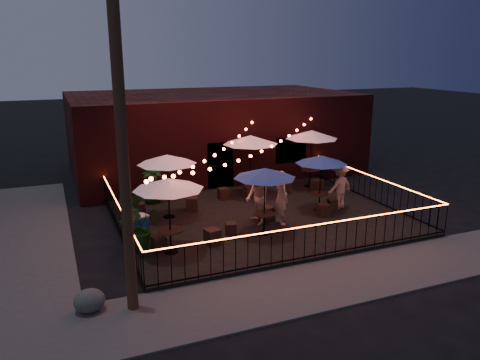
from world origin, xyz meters
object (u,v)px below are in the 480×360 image
Objects in this scene: cafe_table_3 at (251,141)px; cafe_table_0 at (168,185)px; cafe_table_2 at (265,174)px; utility_pole at (122,146)px; cafe_table_1 at (167,160)px; cafe_table_4 at (321,160)px; cafe_table_5 at (312,135)px; cooler at (138,227)px; boulder at (89,301)px.

cafe_table_0 is at bearing -135.27° from cafe_table_3.
cafe_table_3 is at bearing 72.25° from cafe_table_2.
cafe_table_1 is at bearing 67.84° from utility_pole.
utility_pole is 3.52m from cafe_table_0.
cafe_table_0 is 0.83× the size of cafe_table_3.
cafe_table_5 is (1.38, 3.02, 0.38)m from cafe_table_4.
cafe_table_5 is 3.66× the size of cooler.
cafe_table_1 reaches higher than cooler.
cafe_table_1 is at bearing 132.12° from cafe_table_2.
cafe_table_2 is at bearing -107.75° from cafe_table_3.
cafe_table_3 is 1.19× the size of cafe_table_4.
cafe_table_2 is at bearing -154.91° from cafe_table_4.
cafe_table_2 is 0.89× the size of cafe_table_3.
cafe_table_0 reaches higher than cafe_table_2.
cafe_table_5 reaches higher than cafe_table_1.
utility_pole reaches higher than cafe_table_2.
cafe_table_2 is 0.86× the size of cafe_table_5.
cafe_table_5 is at bearing 13.28° from cafe_table_1.
cafe_table_5 is (9.20, 7.32, -1.52)m from utility_pole.
cafe_table_2 reaches higher than cafe_table_4.
cafe_table_4 is at bearing -18.24° from cooler.
boulder is at bearing -136.86° from cooler.
cafe_table_1 reaches higher than cafe_table_2.
cafe_table_1 is 1.06× the size of cafe_table_4.
cooler is (-8.30, -3.30, -1.92)m from cafe_table_5.
cafe_table_1 is 0.89× the size of cafe_table_3.
cafe_table_1 is 6.66m from boulder.
utility_pole is 6.38m from cafe_table_1.
cafe_table_2 is 4.42m from cooler.
cafe_table_0 is 2.90× the size of cooler.
cooler is at bearing 116.44° from cafe_table_0.
cafe_table_0 is (1.60, 2.61, -1.74)m from utility_pole.
cafe_table_1 reaches higher than cafe_table_4.
cafe_table_3 is (4.61, 4.56, 0.21)m from cafe_table_0.
cafe_table_4 is 9.84m from boulder.
utility_pole reaches higher than cafe_table_0.
cafe_table_0 reaches higher than boulder.
cafe_table_0 reaches higher than cafe_table_4.
cafe_table_1 is 3.13× the size of cooler.
cafe_table_3 is 3.32m from cafe_table_4.
cafe_table_1 is at bearing 58.92° from boulder.
cafe_table_2 is (2.52, -2.79, -0.08)m from cafe_table_1.
cafe_table_1 is at bearing 29.14° from cooler.
cafe_table_2 is at bearing 5.14° from cafe_table_0.
cafe_table_1 is 0.99× the size of cafe_table_2.
cafe_table_1 is (0.72, 3.08, 0.03)m from cafe_table_0.
boulder is (-2.57, -2.37, -1.94)m from cafe_table_0.
cooler is 4.22m from boulder.
cafe_table_4 is at bearing 24.78° from boulder.
utility_pole is at bearing -151.21° from cafe_table_4.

